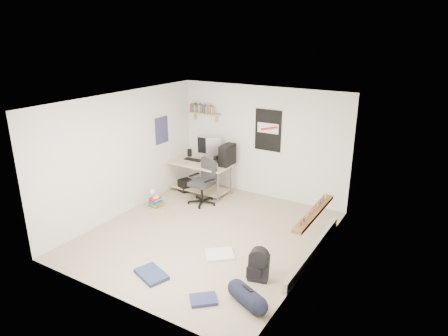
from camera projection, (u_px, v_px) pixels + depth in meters
The scene contains 26 objects.
floor at pixel (207, 234), 7.49m from camera, with size 4.00×4.50×0.01m, color gray.
ceiling at pixel (205, 101), 6.67m from camera, with size 4.00×4.50×0.01m, color white.
back_wall at pixel (262, 142), 8.91m from camera, with size 4.00×0.01×2.50m, color silver.
left_wall at pixel (123, 154), 8.06m from camera, with size 0.01×4.50×2.50m, color silver.
right_wall at pixel (315, 194), 6.10m from camera, with size 0.01×4.50×2.50m, color silver.
desk at pixel (197, 177), 9.34m from camera, with size 1.63×0.71×0.74m, color #C1B786.
monitor_left at pixel (205, 150), 9.37m from camera, with size 0.39×0.10×0.43m, color #B7B8BD.
monitor_right at pixel (215, 152), 9.24m from camera, with size 0.39×0.10×0.43m, color #A4A4A9.
pc_tower at pixel (227, 155), 8.94m from camera, with size 0.21×0.45×0.47m, color black.
keyboard at pixel (193, 160), 9.35m from camera, with size 0.43×0.15×0.02m, color black.
speaker_left at pixel (190, 153), 9.62m from camera, with size 0.09×0.09×0.17m, color black.
speaker_right at pixel (216, 159), 9.10m from camera, with size 0.09×0.09×0.17m, color black.
office_chair at pixel (202, 182), 8.67m from camera, with size 0.65×0.65×0.99m, color #242426.
wall_shelf at pixel (205, 113), 9.35m from camera, with size 0.80×0.22×0.24m, color tan.
poster_back_wall at pixel (268, 130), 8.71m from camera, with size 0.62×0.03×0.92m, color black.
poster_left_wall at pixel (162, 130), 8.94m from camera, with size 0.02×0.42×0.60m, color navy.
window at pixel (319, 175), 6.31m from camera, with size 0.10×1.50×1.26m, color brown.
baseboard_heater at pixel (313, 251), 6.75m from camera, with size 0.08×2.50×0.18m, color #B7B2A8.
backpack at pixel (259, 267), 6.08m from camera, with size 0.31×0.25×0.41m, color black.
duffel_bag at pixel (247, 296), 5.51m from camera, with size 0.26×0.26×0.51m, color black.
tshirt at pixel (220, 254), 6.77m from camera, with size 0.46×0.39×0.04m, color silver.
jeans_a at pixel (152, 274), 6.20m from camera, with size 0.54×0.34×0.06m, color navy.
jeans_b at pixel (204, 299), 5.62m from camera, with size 0.37×0.28×0.05m, color navy.
book_stack at pixel (156, 200), 8.62m from camera, with size 0.47×0.38×0.32m, color brown.
desk_lamp at pixel (156, 190), 8.52m from camera, with size 0.13×0.22×0.22m, color white.
subwoofer at pixel (185, 185), 9.45m from camera, with size 0.27×0.27×0.30m, color black.
Camera 1 is at (3.72, -5.55, 3.62)m, focal length 32.00 mm.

